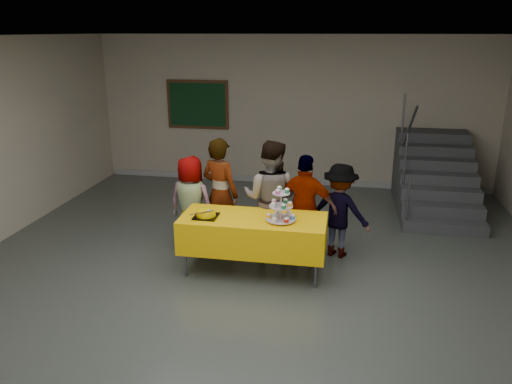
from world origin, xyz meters
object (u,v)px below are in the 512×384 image
at_px(schoolchild_c, 270,198).
at_px(noticeboard, 198,105).
at_px(bake_table, 253,233).
at_px(schoolchild_a, 191,203).
at_px(schoolchild_b, 220,194).
at_px(schoolchild_e, 340,211).
at_px(cupcake_stand, 281,209).
at_px(schoolchild_d, 305,208).
at_px(bear_cake, 206,213).
at_px(staircase, 433,179).

distance_m(schoolchild_c, noticeboard, 4.11).
height_order(bake_table, schoolchild_a, schoolchild_a).
height_order(schoolchild_b, schoolchild_c, schoolchild_c).
distance_m(schoolchild_a, schoolchild_c, 1.16).
bearing_deg(schoolchild_e, bake_table, 52.47).
bearing_deg(noticeboard, schoolchild_c, -59.16).
distance_m(cupcake_stand, schoolchild_a, 1.57).
relative_size(schoolchild_c, schoolchild_d, 1.11).
bearing_deg(schoolchild_b, schoolchild_e, -157.71).
height_order(schoolchild_c, schoolchild_d, schoolchild_c).
relative_size(cupcake_stand, schoolchild_e, 0.33).
distance_m(bake_table, noticeboard, 4.65).
distance_m(bear_cake, staircase, 4.74).
distance_m(schoolchild_a, schoolchild_d, 1.66).
bearing_deg(schoolchild_e, bear_cake, 44.61).
distance_m(schoolchild_a, staircase, 4.60).
relative_size(schoolchild_d, noticeboard, 1.15).
xyz_separation_m(schoolchild_d, staircase, (2.10, 2.72, -0.26)).
height_order(cupcake_stand, staircase, staircase).
bearing_deg(schoolchild_c, staircase, -126.95).
distance_m(schoolchild_c, staircase, 3.71).
xyz_separation_m(schoolchild_d, schoolchild_e, (0.46, 0.20, -0.08)).
bearing_deg(schoolchild_e, schoolchild_d, 42.02).
relative_size(bake_table, bear_cake, 5.25).
xyz_separation_m(schoolchild_b, schoolchild_d, (1.25, -0.21, -0.07)).
xyz_separation_m(cupcake_stand, noticeboard, (-2.31, 4.16, 0.66)).
bearing_deg(schoolchild_d, schoolchild_c, -2.26).
distance_m(schoolchild_b, schoolchild_e, 1.72).
distance_m(schoolchild_c, schoolchild_d, 0.51).
distance_m(bear_cake, noticeboard, 4.46).
xyz_separation_m(bake_table, noticeboard, (-1.94, 4.09, 1.04)).
bearing_deg(schoolchild_e, schoolchild_c, 24.71).
bearing_deg(schoolchild_c, schoolchild_a, 8.34).
bearing_deg(staircase, bear_cake, -134.86).
height_order(bear_cake, schoolchild_a, schoolchild_a).
xyz_separation_m(schoolchild_b, schoolchild_c, (0.75, -0.11, 0.01)).
distance_m(bake_table, schoolchild_e, 1.32).
relative_size(bake_table, schoolchild_d, 1.26).
xyz_separation_m(schoolchild_c, staircase, (2.60, 2.63, -0.34)).
bearing_deg(schoolchild_e, cupcake_stand, 66.44).
relative_size(bear_cake, staircase, 0.15).
bearing_deg(cupcake_stand, bake_table, 169.76).
relative_size(bear_cake, schoolchild_e, 0.27).
height_order(schoolchild_a, schoolchild_d, schoolchild_d).
distance_m(schoolchild_a, schoolchild_e, 2.12).
bearing_deg(bear_cake, staircase, 45.14).
height_order(bake_table, noticeboard, noticeboard).
xyz_separation_m(bear_cake, noticeboard, (-1.34, 4.18, 0.77)).
relative_size(cupcake_stand, staircase, 0.19).
height_order(schoolchild_d, noticeboard, noticeboard).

